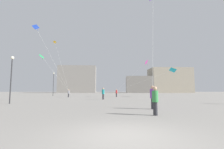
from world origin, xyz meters
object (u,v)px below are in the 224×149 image
at_px(kite_cobalt_delta, 37,31).
at_px(kite_emerald_delta, 42,57).
at_px(person_in_red, 116,93).
at_px(lamppost_east, 54,81).
at_px(kite_amber_diamond, 55,43).
at_px(building_centre_hall, 139,85).
at_px(person_in_purple, 153,96).
at_px(person_in_green, 155,99).
at_px(person_in_teal, 103,93).
at_px(kite_cyan_delta, 172,70).
at_px(kite_magenta_delta, 146,63).
at_px(lamppost_west, 11,72).
at_px(building_left_hall, 78,79).
at_px(building_right_hall, 169,81).
at_px(person_in_grey, 69,93).

height_order(kite_cobalt_delta, kite_emerald_delta, kite_cobalt_delta).
height_order(person_in_red, lamppost_east, lamppost_east).
xyz_separation_m(kite_amber_diamond, building_centre_hall, (31.33, 52.78, -8.77)).
relative_size(kite_amber_diamond, lamppost_east, 2.14).
height_order(person_in_purple, kite_emerald_delta, kite_emerald_delta).
distance_m(person_in_green, person_in_teal, 16.68).
relative_size(person_in_green, kite_amber_diamond, 0.13).
bearing_deg(person_in_purple, kite_cyan_delta, -78.37).
bearing_deg(building_centre_hall, person_in_purple, -99.95).
distance_m(kite_magenta_delta, kite_amber_diamond, 23.51).
xyz_separation_m(kite_amber_diamond, kite_cyan_delta, (27.46, -6.05, -7.69)).
bearing_deg(building_centre_hall, lamppost_west, -110.56).
bearing_deg(person_in_teal, lamppost_east, -46.88).
bearing_deg(kite_cyan_delta, kite_amber_diamond, 167.58).
distance_m(building_centre_hall, lamppost_east, 60.64).
distance_m(person_in_red, building_centre_hall, 60.15).
height_order(person_in_teal, building_left_hall, building_left_hall).
bearing_deg(building_centre_hall, kite_cobalt_delta, -114.07).
height_order(person_in_teal, kite_cobalt_delta, kite_cobalt_delta).
relative_size(kite_amber_diamond, building_right_hall, 0.55).
height_order(kite_cobalt_delta, kite_cyan_delta, kite_cobalt_delta).
height_order(kite_cobalt_delta, kite_magenta_delta, kite_cobalt_delta).
relative_size(person_in_red, kite_magenta_delta, 0.25).
relative_size(building_centre_hall, building_right_hall, 0.69).
bearing_deg(kite_magenta_delta, person_in_teal, -139.50).
xyz_separation_m(person_in_teal, building_left_hall, (-17.55, 68.35, 6.75)).
bearing_deg(person_in_green, person_in_purple, 90.08).
bearing_deg(kite_emerald_delta, person_in_teal, -32.05).
bearing_deg(lamppost_west, lamppost_east, 98.57).
bearing_deg(kite_emerald_delta, lamppost_west, -77.37).
height_order(kite_magenta_delta, building_left_hall, building_left_hall).
height_order(kite_amber_diamond, building_right_hall, building_right_hall).
height_order(person_in_grey, person_in_purple, person_in_purple).
xyz_separation_m(person_in_teal, person_in_red, (2.56, 9.40, -0.09)).
xyz_separation_m(building_left_hall, building_centre_hall, (36.00, -1.07, -3.09)).
distance_m(person_in_grey, person_in_red, 10.25).
distance_m(person_in_teal, building_left_hall, 70.89).
distance_m(kite_magenta_delta, lamppost_west, 24.32).
height_order(lamppost_east, lamppost_west, lamppost_east).
relative_size(person_in_red, lamppost_east, 0.28).
bearing_deg(person_in_grey, lamppost_east, -143.40).
bearing_deg(person_in_green, kite_emerald_delta, 137.60).
bearing_deg(kite_cobalt_delta, person_in_green, -48.95).
relative_size(kite_cyan_delta, building_right_hall, 0.55).
height_order(kite_emerald_delta, lamppost_west, kite_emerald_delta).
xyz_separation_m(person_in_teal, kite_cyan_delta, (14.57, 8.46, 4.74)).
xyz_separation_m(person_in_green, person_in_grey, (-11.29, 24.90, -0.02)).
bearing_deg(person_in_purple, kite_cobalt_delta, -4.97).
bearing_deg(person_in_grey, person_in_purple, 26.38).
distance_m(person_in_teal, lamppost_east, 20.81).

